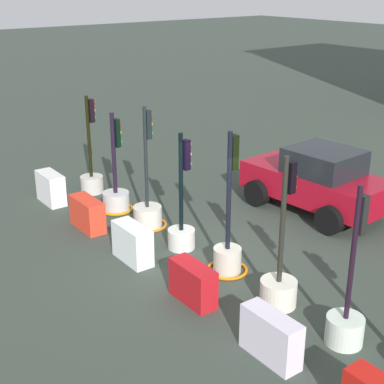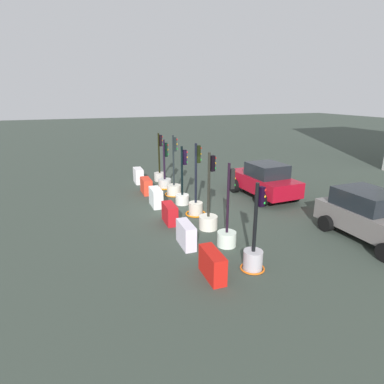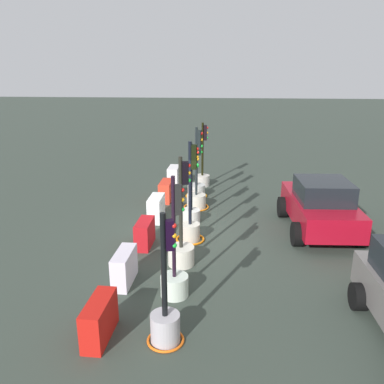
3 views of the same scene
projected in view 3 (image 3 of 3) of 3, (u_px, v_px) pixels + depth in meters
name	position (u px, v px, depth m)	size (l,w,h in m)	color
ground_plane	(187.00, 232.00, 12.77)	(120.00, 120.00, 0.00)	#343E35
traffic_light_0	(203.00, 174.00, 17.67)	(0.65, 0.65, 2.80)	beige
traffic_light_1	(197.00, 187.00, 16.18)	(0.89, 0.89, 2.64)	beige
traffic_light_2	(196.00, 197.00, 14.88)	(0.95, 0.95, 3.02)	beige
traffic_light_3	(191.00, 207.00, 13.43)	(0.62, 0.62, 2.71)	silver
traffic_light_4	(190.00, 225.00, 12.03)	(0.88, 0.88, 3.04)	beige
traffic_light_5	(181.00, 247.00, 10.54)	(0.70, 0.70, 2.94)	silver
traffic_light_6	(175.00, 276.00, 9.08)	(0.64, 0.64, 2.85)	silver
traffic_light_7	(165.00, 319.00, 7.52)	(0.73, 0.73, 2.63)	#AEA9B0
construction_barrier_0	(174.00, 176.00, 17.76)	(1.05, 0.47, 0.85)	white
construction_barrier_1	(166.00, 191.00, 15.73)	(1.13, 0.47, 0.77)	red
construction_barrier_2	(156.00, 208.00, 13.70)	(1.08, 0.46, 0.83)	white
construction_barrier_3	(145.00, 233.00, 11.70)	(1.06, 0.44, 0.77)	red
construction_barrier_4	(124.00, 267.00, 9.66)	(1.11, 0.41, 0.81)	silver
construction_barrier_5	(99.00, 320.00, 7.67)	(1.16, 0.43, 0.79)	red
car_red_compact	(320.00, 206.00, 12.63)	(3.94, 2.29, 1.72)	#A30D1E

